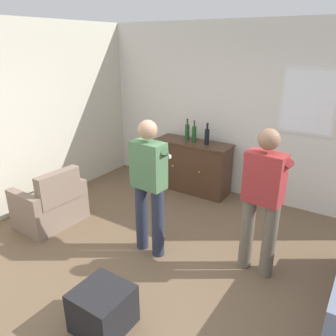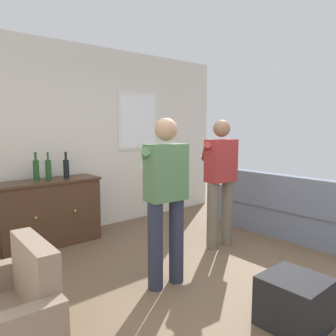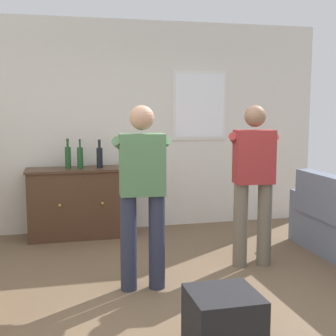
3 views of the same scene
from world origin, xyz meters
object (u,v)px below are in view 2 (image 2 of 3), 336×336
at_px(sideboard_cabinet, 49,213).
at_px(bottle_liquor_amber, 36,170).
at_px(person_standing_left, 165,194).
at_px(person_standing_right, 220,177).
at_px(armchair, 1,332).
at_px(bottle_spirits_clear, 48,169).
at_px(ottoman, 294,302).
at_px(couch, 286,212).
at_px(bottle_wine_green, 66,168).

bearing_deg(sideboard_cabinet, bottle_liquor_amber, 167.80).
bearing_deg(bottle_liquor_amber, sideboard_cabinet, -12.20).
bearing_deg(person_standing_left, person_standing_right, 16.01).
bearing_deg(bottle_liquor_amber, person_standing_right, -40.25).
xyz_separation_m(armchair, person_standing_right, (2.81, 0.59, 0.65)).
bearing_deg(bottle_spirits_clear, sideboard_cabinet, -172.50).
height_order(bottle_liquor_amber, ottoman, bottle_liquor_amber).
distance_m(couch, ottoman, 2.32).
distance_m(bottle_wine_green, person_standing_left, 1.88).
bearing_deg(bottle_wine_green, bottle_liquor_amber, 175.01).
relative_size(bottle_spirits_clear, person_standing_left, 0.22).
bearing_deg(bottle_spirits_clear, armchair, -118.14).
xyz_separation_m(armchair, person_standing_left, (1.58, 0.24, 0.65)).
relative_size(bottle_wine_green, ottoman, 0.76).
distance_m(couch, sideboard_cabinet, 3.35).
relative_size(bottle_wine_green, bottle_liquor_amber, 0.96).
bearing_deg(ottoman, armchair, 153.36).
height_order(sideboard_cabinet, bottle_liquor_amber, bottle_liquor_amber).
bearing_deg(person_standing_left, bottle_wine_green, 96.24).
height_order(couch, bottle_wine_green, bottle_wine_green).
height_order(armchair, sideboard_cabinet, sideboard_cabinet).
relative_size(bottle_wine_green, person_standing_right, 0.21).
distance_m(couch, bottle_spirits_clear, 3.40).
height_order(bottle_spirits_clear, person_standing_left, person_standing_left).
bearing_deg(couch, person_standing_right, 161.98).
distance_m(armchair, bottle_liquor_amber, 2.47).
height_order(couch, bottle_liquor_amber, bottle_liquor_amber).
relative_size(ottoman, person_standing_right, 0.28).
height_order(sideboard_cabinet, bottle_spirits_clear, bottle_spirits_clear).
bearing_deg(bottle_liquor_amber, ottoman, -73.22).
height_order(armchair, bottle_wine_green, bottle_wine_green).
bearing_deg(armchair, bottle_spirits_clear, 61.86).
xyz_separation_m(bottle_spirits_clear, person_standing_right, (1.68, -1.52, -0.09)).
bearing_deg(bottle_spirits_clear, ottoman, -75.65).
distance_m(couch, person_standing_right, 1.28).
distance_m(armchair, person_standing_left, 1.72).
xyz_separation_m(bottle_spirits_clear, person_standing_left, (0.45, -1.88, -0.09)).
relative_size(sideboard_cabinet, ottoman, 2.81).
height_order(armchair, bottle_spirits_clear, bottle_spirits_clear).
bearing_deg(person_standing_left, sideboard_cabinet, 103.83).
xyz_separation_m(sideboard_cabinet, bottle_spirits_clear, (0.01, 0.00, 0.58)).
distance_m(bottle_wine_green, bottle_liquor_amber, 0.39).
distance_m(armchair, person_standing_right, 2.95).
bearing_deg(ottoman, person_standing_right, 60.18).
relative_size(armchair, person_standing_left, 0.54).
height_order(bottle_wine_green, ottoman, bottle_wine_green).
relative_size(sideboard_cabinet, bottle_wine_green, 3.70).
bearing_deg(bottle_liquor_amber, couch, -33.15).
bearing_deg(bottle_liquor_amber, armchair, -114.62).
bearing_deg(bottle_wine_green, couch, -36.55).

